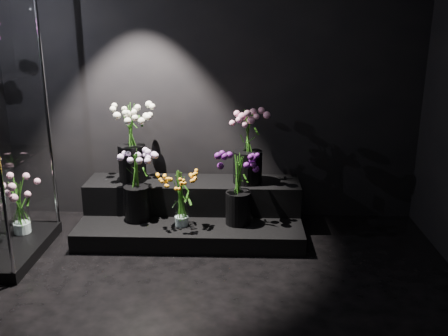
{
  "coord_description": "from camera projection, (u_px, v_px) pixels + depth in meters",
  "views": [
    {
      "loc": [
        0.29,
        -2.74,
        1.95
      ],
      "look_at": [
        0.15,
        1.2,
        0.74
      ],
      "focal_mm": 40.0,
      "sensor_mm": 36.0,
      "label": 1
    }
  ],
  "objects": [
    {
      "name": "bouquet_cream_roses",
      "position": [
        131.0,
        136.0,
        4.6
      ],
      "size": [
        0.48,
        0.48,
        0.74
      ],
      "rotation": [
        0.0,
        0.0,
        -0.25
      ],
      "color": "black",
      "rests_on": "display_riser"
    },
    {
      "name": "bouquet_purple",
      "position": [
        238.0,
        183.0,
        4.34
      ],
      "size": [
        0.38,
        0.38,
        0.66
      ],
      "rotation": [
        0.0,
        0.0,
        0.17
      ],
      "color": "black",
      "rests_on": "display_riser"
    },
    {
      "name": "floor",
      "position": [
        194.0,
        332.0,
        3.2
      ],
      "size": [
        4.0,
        4.0,
        0.0
      ],
      "primitive_type": "plane",
      "color": "black",
      "rests_on": "ground"
    },
    {
      "name": "wall_back",
      "position": [
        211.0,
        76.0,
        4.69
      ],
      "size": [
        4.0,
        0.0,
        4.0
      ],
      "primitive_type": "plane",
      "rotation": [
        1.57,
        0.0,
        0.0
      ],
      "color": "black",
      "rests_on": "floor"
    },
    {
      "name": "display_riser",
      "position": [
        192.0,
        211.0,
        4.67
      ],
      "size": [
        2.01,
        0.89,
        0.45
      ],
      "color": "black",
      "rests_on": "floor"
    },
    {
      "name": "bouquet_pink_roses",
      "position": [
        248.0,
        144.0,
        4.57
      ],
      "size": [
        0.36,
        0.36,
        0.68
      ],
      "rotation": [
        0.0,
        0.0,
        -0.07
      ],
      "color": "black",
      "rests_on": "display_riser"
    },
    {
      "name": "bouquet_case_base_pink",
      "position": [
        19.0,
        205.0,
        4.34
      ],
      "size": [
        0.34,
        0.34,
        0.5
      ],
      "rotation": [
        0.0,
        0.0,
        -0.03
      ],
      "color": "white",
      "rests_on": "display_case"
    },
    {
      "name": "bouquet_lilac",
      "position": [
        136.0,
        179.0,
        4.42
      ],
      "size": [
        0.44,
        0.44,
        0.67
      ],
      "rotation": [
        0.0,
        0.0,
        0.29
      ],
      "color": "black",
      "rests_on": "display_riser"
    },
    {
      "name": "bouquet_orange_bells",
      "position": [
        181.0,
        197.0,
        4.33
      ],
      "size": [
        0.35,
        0.35,
        0.51
      ],
      "rotation": [
        0.0,
        0.0,
        0.36
      ],
      "color": "white",
      "rests_on": "display_riser"
    }
  ]
}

